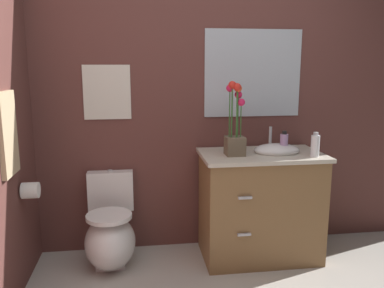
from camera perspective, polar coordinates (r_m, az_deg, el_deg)
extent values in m
cube|color=brown|center=(3.31, 4.41, 6.55)|extent=(4.06, 0.05, 2.50)
ellipsoid|color=white|center=(3.17, -11.59, -13.57)|extent=(0.38, 0.48, 0.40)
cube|color=white|center=(3.26, -11.46, -14.96)|extent=(0.22, 0.26, 0.18)
cube|color=white|center=(3.32, -11.52, -6.49)|extent=(0.36, 0.13, 0.32)
cylinder|color=white|center=(3.07, -11.77, -10.07)|extent=(0.34, 0.34, 0.03)
cylinder|color=#B7B7BC|center=(3.28, -11.63, -3.82)|extent=(0.04, 0.04, 0.02)
cube|color=brown|center=(3.24, 9.66, -8.90)|extent=(0.90, 0.52, 0.82)
cube|color=beige|center=(3.13, 9.91, -1.56)|extent=(0.94, 0.56, 0.03)
ellipsoid|color=white|center=(3.16, 12.00, -0.86)|extent=(0.36, 0.26, 0.10)
cylinder|color=#B7B7BC|center=(3.29, 11.11, 0.90)|extent=(0.02, 0.02, 0.18)
cube|color=#B7B7BC|center=(2.88, 7.60, -7.63)|extent=(0.10, 0.02, 0.02)
cube|color=#B7B7BC|center=(2.98, 7.46, -12.70)|extent=(0.10, 0.02, 0.02)
cube|color=brown|center=(3.01, 6.13, -0.28)|extent=(0.14, 0.14, 0.14)
cylinder|color=#386B2D|center=(2.98, 6.99, 3.46)|extent=(0.01, 0.01, 0.26)
sphere|color=#E01E51|center=(2.96, 7.05, 5.94)|extent=(0.06, 0.06, 0.06)
cylinder|color=#386B2D|center=(3.01, 6.57, 4.05)|extent=(0.01, 0.01, 0.31)
sphere|color=#E01E51|center=(3.00, 6.64, 7.00)|extent=(0.06, 0.06, 0.06)
cylinder|color=#386B2D|center=(3.00, 5.75, 4.74)|extent=(0.01, 0.01, 0.38)
sphere|color=#E01E51|center=(2.99, 5.82, 8.39)|extent=(0.06, 0.06, 0.06)
cylinder|color=#386B2D|center=(2.98, 5.38, 4.48)|extent=(0.01, 0.01, 0.36)
sphere|color=#E01E51|center=(2.96, 5.45, 7.96)|extent=(0.06, 0.06, 0.06)
cylinder|color=#386B2D|center=(2.95, 5.69, 4.65)|extent=(0.01, 0.01, 0.39)
sphere|color=red|center=(2.93, 5.76, 8.40)|extent=(0.06, 0.06, 0.06)
cylinder|color=#386B2D|center=(2.95, 6.39, 4.49)|extent=(0.01, 0.01, 0.37)
sphere|color=red|center=(2.93, 6.47, 8.10)|extent=(0.06, 0.06, 0.06)
cylinder|color=#386B2D|center=(2.96, 6.51, 4.41)|extent=(0.01, 0.01, 0.36)
sphere|color=#EA4C23|center=(2.95, 6.59, 7.89)|extent=(0.06, 0.06, 0.06)
cylinder|color=white|center=(3.08, 17.17, -0.27)|extent=(0.06, 0.06, 0.16)
cylinder|color=#B7B7BC|center=(3.07, 17.27, 1.41)|extent=(0.04, 0.04, 0.02)
cylinder|color=#B28CBF|center=(3.14, 12.99, 0.04)|extent=(0.06, 0.06, 0.15)
cylinder|color=black|center=(3.12, 13.06, 1.61)|extent=(0.03, 0.03, 0.02)
cube|color=silver|center=(3.21, -12.04, 7.23)|extent=(0.36, 0.01, 0.42)
cube|color=#B2BCC6|center=(3.33, 8.70, 9.93)|extent=(0.80, 0.01, 0.70)
cube|color=tan|center=(2.69, -24.78, 1.32)|extent=(0.03, 0.28, 0.52)
cylinder|color=white|center=(2.94, -22.07, -6.15)|extent=(0.11, 0.11, 0.11)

